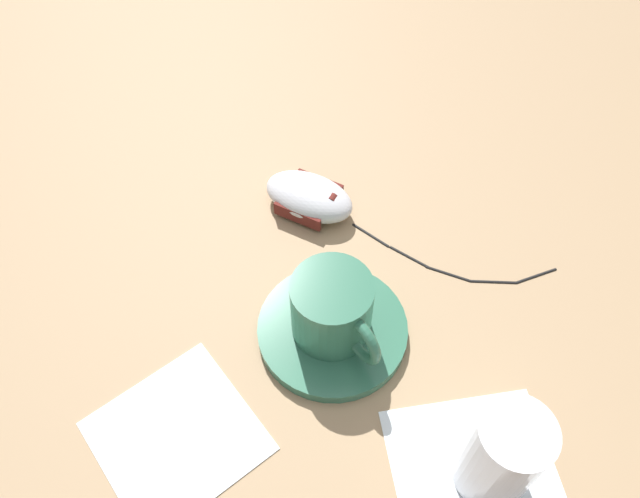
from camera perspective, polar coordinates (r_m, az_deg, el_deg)
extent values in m
plane|color=#9E7F5B|center=(0.62, 5.77, -8.92)|extent=(3.00, 3.00, 0.00)
cylinder|color=#2D664C|center=(0.62, 1.15, -7.36)|extent=(0.15, 0.15, 0.01)
cylinder|color=#2D664C|center=(0.58, 1.08, -5.33)|extent=(0.08, 0.08, 0.07)
torus|color=#2D664C|center=(0.56, 3.74, -8.23)|extent=(0.05, 0.04, 0.05)
ellipsoid|color=silver|center=(0.70, -1.01, 4.82)|extent=(0.11, 0.08, 0.04)
cylinder|color=#591E19|center=(0.68, 1.10, 4.56)|extent=(0.01, 0.01, 0.01)
cube|color=#591E19|center=(0.72, 0.04, 6.08)|extent=(0.06, 0.01, 0.02)
cube|color=#591E19|center=(0.69, -2.10, 2.99)|extent=(0.06, 0.01, 0.02)
cylinder|color=black|center=(0.69, 4.66, 1.31)|extent=(0.05, 0.02, 0.00)
cylinder|color=black|center=(0.68, 7.99, -0.63)|extent=(0.05, 0.02, 0.00)
cylinder|color=black|center=(0.67, 11.68, -2.20)|extent=(0.05, 0.01, 0.00)
cylinder|color=black|center=(0.68, 15.60, -2.86)|extent=(0.05, 0.02, 0.00)
cylinder|color=black|center=(0.69, 19.17, -2.29)|extent=(0.04, 0.03, 0.00)
sphere|color=black|center=(0.70, 3.08, 2.30)|extent=(0.00, 0.00, 0.00)
sphere|color=black|center=(0.68, 6.26, 0.30)|extent=(0.00, 0.00, 0.00)
sphere|color=black|center=(0.67, 9.74, -1.57)|extent=(0.00, 0.00, 0.00)
sphere|color=black|center=(0.67, 13.62, -2.82)|extent=(0.00, 0.00, 0.00)
sphere|color=black|center=(0.68, 17.54, -2.91)|extent=(0.00, 0.00, 0.00)
sphere|color=black|center=(0.71, 20.75, -1.69)|extent=(0.00, 0.00, 0.00)
cube|color=white|center=(0.58, 14.10, -19.62)|extent=(0.19, 0.19, 0.00)
cylinder|color=silver|center=(0.54, 16.30, -17.63)|extent=(0.06, 0.06, 0.11)
cube|color=white|center=(0.59, -12.96, -16.31)|extent=(0.18, 0.18, 0.00)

